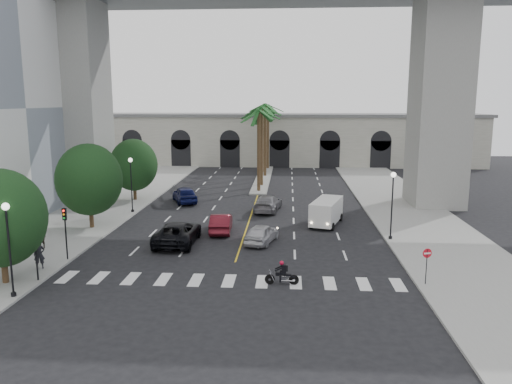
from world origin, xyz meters
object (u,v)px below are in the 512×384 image
car_c (178,233)px  traffic_signal_far (65,225)px  lamp_post_left_near (9,242)px  pedestrian_b (41,237)px  car_a (261,233)px  car_b (221,223)px  car_d (268,203)px  pedestrian_a (39,255)px  motorcycle_rider (283,274)px  cargo_van (326,211)px  lamp_post_left_far (131,180)px  lamp_post_right (392,200)px  car_e (185,194)px  traffic_signal_near (35,242)px  do_not_enter_sign (427,259)px

car_c → traffic_signal_far: bearing=35.9°
lamp_post_left_near → pedestrian_b: bearing=107.9°
car_a → car_b: (-3.48, 2.91, 0.04)m
car_d → pedestrian_a: bearing=61.3°
motorcycle_rider → car_a: car_a is taller
car_b → cargo_van: cargo_van is taller
car_b → lamp_post_left_near: bearing=53.7°
lamp_post_left_far → motorcycle_rider: size_ratio=2.66×
traffic_signal_far → cargo_van: size_ratio=0.66×
traffic_signal_far → motorcycle_rider: 15.04m
car_a → motorcycle_rider: bearing=116.4°
lamp_post_right → pedestrian_a: size_ratio=2.94×
pedestrian_a → lamp_post_left_near: bearing=-103.1°
car_b → car_c: size_ratio=0.77×
motorcycle_rider → car_e: (-10.70, 23.35, 0.21)m
pedestrian_a → traffic_signal_near: bearing=-89.3°
car_d → car_e: size_ratio=1.07×
traffic_signal_far → cargo_van: (18.10, 11.22, -1.29)m
car_a → car_d: (0.00, 11.13, 0.06)m
motorcycle_rider → do_not_enter_sign: 8.36m
cargo_van → lamp_post_left_far: bearing=-173.7°
car_a → car_d: size_ratio=0.79×
car_c → pedestrian_a: pedestrian_a is taller
car_c → cargo_van: bearing=-150.2°
traffic_signal_near → car_c: traffic_signal_near is taller
car_c → do_not_enter_sign: 18.11m
car_a → car_c: car_c is taller
car_c → car_d: size_ratio=1.12×
motorcycle_rider → car_c: 11.36m
pedestrian_b → do_not_enter_sign: size_ratio=0.72×
car_a → do_not_enter_sign: do_not_enter_sign is taller
car_a → traffic_signal_near: bearing=51.0°
traffic_signal_near → car_e: bearing=80.9°
car_e → lamp_post_left_near: bearing=59.4°
pedestrian_b → lamp_post_left_far: bearing=90.0°
lamp_post_left_far → car_e: 7.14m
lamp_post_left_near → motorcycle_rider: size_ratio=2.66×
lamp_post_left_near → car_b: (9.42, 14.68, -2.45)m
pedestrian_b → car_e: bearing=82.1°
motorcycle_rider → cargo_van: cargo_van is taller
car_c → do_not_enter_sign: bearing=154.9°
pedestrian_a → car_c: bearing=18.6°
traffic_signal_near → pedestrian_a: (-0.90, 2.04, -1.45)m
car_b → pedestrian_a: 14.40m
lamp_post_right → traffic_signal_near: (-22.70, -10.50, -0.71)m
car_a → cargo_van: cargo_van is taller
traffic_signal_near → cargo_van: (18.10, 15.22, -1.29)m
traffic_signal_far → pedestrian_a: bearing=-114.8°
lamp_post_left_near → traffic_signal_far: size_ratio=1.47×
traffic_signal_far → do_not_enter_sign: 23.05m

